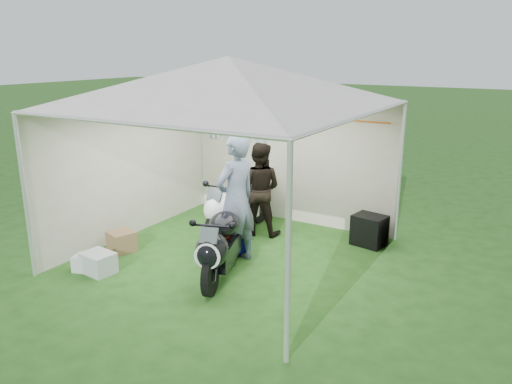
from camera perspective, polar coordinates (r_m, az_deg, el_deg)
ground at (r=7.82m, az=-2.92°, el=-7.27°), size 80.00×80.00×0.00m
canopy_tent at (r=7.24m, az=-3.07°, el=11.91°), size 5.66×5.66×3.00m
motorcycle_white at (r=8.44m, az=-2.37°, el=-1.46°), size 0.51×2.04×1.00m
motorcycle_black at (r=6.94m, az=-3.95°, el=-5.74°), size 0.86×1.83×0.93m
paddock_stand at (r=7.85m, az=-2.21°, el=-6.01°), size 0.45×0.36×0.29m
person_dark_jacket at (r=8.49m, az=0.36°, el=0.35°), size 0.90×0.77×1.60m
person_blue_jacket at (r=7.28m, az=-2.30°, el=-0.85°), size 0.62×0.80×1.96m
equipment_box at (r=8.35m, az=12.82°, el=-4.28°), size 0.57×0.48×0.50m
crate_0 at (r=7.54m, az=-17.56°, el=-7.71°), size 0.49×0.40×0.30m
crate_1 at (r=8.20m, az=-15.11°, el=-5.49°), size 0.46×0.46×0.33m
crate_2 at (r=7.69m, az=-18.93°, el=-7.68°), size 0.38×0.35×0.23m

